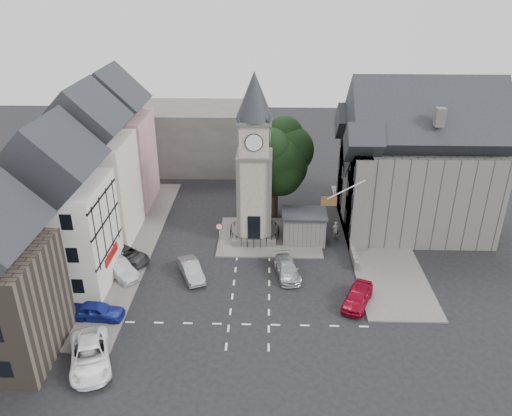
{
  "coord_description": "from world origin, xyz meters",
  "views": [
    {
      "loc": [
        1.4,
        -35.43,
        24.06
      ],
      "look_at": [
        0.23,
        5.0,
        4.68
      ],
      "focal_mm": 35.0,
      "sensor_mm": 36.0,
      "label": 1
    }
  ],
  "objects_px": {
    "clock_tower": "(254,160)",
    "pedestrian": "(335,230)",
    "car_east_red": "(358,296)",
    "stone_shelter": "(304,227)",
    "car_west_blue": "(98,311)"
  },
  "relations": [
    {
      "from": "pedestrian",
      "to": "clock_tower",
      "type": "bearing_deg",
      "value": -1.67
    },
    {
      "from": "car_west_blue",
      "to": "stone_shelter",
      "type": "bearing_deg",
      "value": -48.73
    },
    {
      "from": "stone_shelter",
      "to": "car_west_blue",
      "type": "relative_size",
      "value": 1.06
    },
    {
      "from": "car_west_blue",
      "to": "car_east_red",
      "type": "bearing_deg",
      "value": -79.64
    },
    {
      "from": "clock_tower",
      "to": "pedestrian",
      "type": "xyz_separation_m",
      "value": [
        8.0,
        0.27,
        -7.26
      ]
    },
    {
      "from": "clock_tower",
      "to": "car_east_red",
      "type": "bearing_deg",
      "value": -51.57
    },
    {
      "from": "car_east_red",
      "to": "clock_tower",
      "type": "bearing_deg",
      "value": 152.13
    },
    {
      "from": "stone_shelter",
      "to": "car_west_blue",
      "type": "height_order",
      "value": "stone_shelter"
    },
    {
      "from": "car_west_blue",
      "to": "car_east_red",
      "type": "xyz_separation_m",
      "value": [
        20.0,
        2.4,
        0.05
      ]
    },
    {
      "from": "stone_shelter",
      "to": "pedestrian",
      "type": "relative_size",
      "value": 2.49
    },
    {
      "from": "car_west_blue",
      "to": "pedestrian",
      "type": "bearing_deg",
      "value": -52.02
    },
    {
      "from": "clock_tower",
      "to": "car_west_blue",
      "type": "relative_size",
      "value": 4.01
    },
    {
      "from": "clock_tower",
      "to": "car_west_blue",
      "type": "bearing_deg",
      "value": -131.25
    },
    {
      "from": "clock_tower",
      "to": "pedestrian",
      "type": "distance_m",
      "value": 10.81
    },
    {
      "from": "stone_shelter",
      "to": "pedestrian",
      "type": "distance_m",
      "value": 3.36
    }
  ]
}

